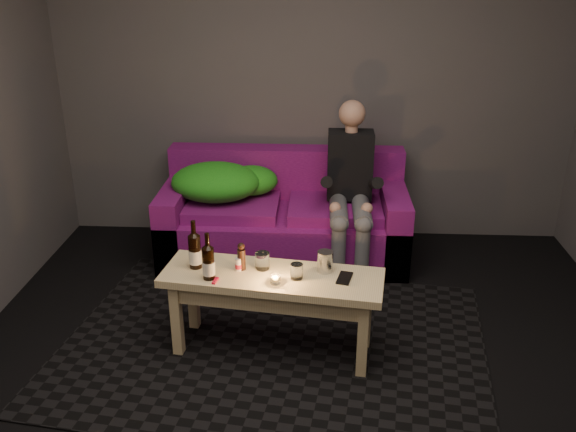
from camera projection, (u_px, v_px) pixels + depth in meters
The scene contains 17 objects.
floor at pixel (304, 415), 3.06m from camera, with size 4.50×4.50×0.00m, color black.
room at pixel (311, 68), 2.85m from camera, with size 4.50×4.50×4.50m.
rug at pixel (274, 344), 3.62m from camera, with size 2.46×1.79×0.01m, color black.
sofa at pixel (284, 220), 4.63m from camera, with size 1.81×0.81×0.78m.
green_blanket at pixel (222, 182), 4.53m from camera, with size 0.79×0.54×0.27m.
person at pixel (350, 186), 4.33m from camera, with size 0.32×0.75×1.21m.
coffee_table at pixel (272, 288), 3.41m from camera, with size 1.27×0.56×0.50m.
beer_bottle_a at pixel (195, 250), 3.41m from camera, with size 0.07×0.07×0.29m.
beer_bottle_b at pixel (208, 262), 3.29m from camera, with size 0.07×0.07×0.27m.
salt_shaker at pixel (238, 264), 3.40m from camera, with size 0.04×0.04×0.07m, color silver.
pepper_mill at pixel (241, 259), 3.41m from camera, with size 0.05×0.05×0.12m, color black.
tumbler_back at pixel (262, 261), 3.42m from camera, with size 0.08×0.08×0.10m, color white.
tealight at pixel (275, 279), 3.28m from camera, with size 0.06×0.06×0.04m.
tumbler_front at pixel (297, 271), 3.32m from camera, with size 0.07×0.07×0.09m, color white.
steel_cup at pixel (325, 262), 3.39m from camera, with size 0.09×0.09×0.12m, color #A9AAAF.
smartphone at pixel (345, 278), 3.33m from camera, with size 0.07×0.15×0.01m, color black.
red_lighter at pixel (215, 281), 3.30m from camera, with size 0.02×0.07×0.01m, color red.
Camera 1 is at (0.05, -2.43, 2.12)m, focal length 38.00 mm.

